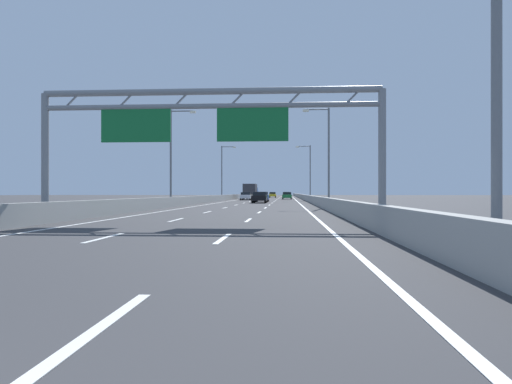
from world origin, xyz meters
The scene contains 53 objects.
ground_plane centered at (0.00, 100.00, 0.00)m, with size 260.00×260.00×0.00m, color #38383A.
lane_dash_left_1 centered at (-1.80, 12.50, 0.01)m, with size 0.16×3.00×0.01m, color white.
lane_dash_left_2 centered at (-1.80, 21.50, 0.01)m, with size 0.16×3.00×0.01m, color white.
lane_dash_left_3 centered at (-1.80, 30.50, 0.01)m, with size 0.16×3.00×0.01m, color white.
lane_dash_left_4 centered at (-1.80, 39.50, 0.01)m, with size 0.16×3.00×0.01m, color white.
lane_dash_left_5 centered at (-1.80, 48.50, 0.01)m, with size 0.16×3.00×0.01m, color white.
lane_dash_left_6 centered at (-1.80, 57.50, 0.01)m, with size 0.16×3.00×0.01m, color white.
lane_dash_left_7 centered at (-1.80, 66.50, 0.01)m, with size 0.16×3.00×0.01m, color white.
lane_dash_left_8 centered at (-1.80, 75.50, 0.01)m, with size 0.16×3.00×0.01m, color white.
lane_dash_left_9 centered at (-1.80, 84.50, 0.01)m, with size 0.16×3.00×0.01m, color white.
lane_dash_left_10 centered at (-1.80, 93.50, 0.01)m, with size 0.16×3.00×0.01m, color white.
lane_dash_left_11 centered at (-1.80, 102.50, 0.01)m, with size 0.16×3.00×0.01m, color white.
lane_dash_left_12 centered at (-1.80, 111.50, 0.01)m, with size 0.16×3.00×0.01m, color white.
lane_dash_left_13 centered at (-1.80, 120.50, 0.01)m, with size 0.16×3.00×0.01m, color white.
lane_dash_left_14 centered at (-1.80, 129.50, 0.01)m, with size 0.16×3.00×0.01m, color white.
lane_dash_left_15 centered at (-1.80, 138.50, 0.01)m, with size 0.16×3.00×0.01m, color white.
lane_dash_left_16 centered at (-1.80, 147.50, 0.01)m, with size 0.16×3.00×0.01m, color white.
lane_dash_left_17 centered at (-1.80, 156.50, 0.01)m, with size 0.16×3.00×0.01m, color white.
lane_dash_right_0 centered at (1.80, 3.50, 0.01)m, with size 0.16×3.00×0.01m, color white.
lane_dash_right_1 centered at (1.80, 12.50, 0.01)m, with size 0.16×3.00×0.01m, color white.
lane_dash_right_2 centered at (1.80, 21.50, 0.01)m, with size 0.16×3.00×0.01m, color white.
lane_dash_right_3 centered at (1.80, 30.50, 0.01)m, with size 0.16×3.00×0.01m, color white.
lane_dash_right_4 centered at (1.80, 39.50, 0.01)m, with size 0.16×3.00×0.01m, color white.
lane_dash_right_5 centered at (1.80, 48.50, 0.01)m, with size 0.16×3.00×0.01m, color white.
lane_dash_right_6 centered at (1.80, 57.50, 0.01)m, with size 0.16×3.00×0.01m, color white.
lane_dash_right_7 centered at (1.80, 66.50, 0.01)m, with size 0.16×3.00×0.01m, color white.
lane_dash_right_8 centered at (1.80, 75.50, 0.01)m, with size 0.16×3.00×0.01m, color white.
lane_dash_right_9 centered at (1.80, 84.50, 0.01)m, with size 0.16×3.00×0.01m, color white.
lane_dash_right_10 centered at (1.80, 93.50, 0.01)m, with size 0.16×3.00×0.01m, color white.
lane_dash_right_11 centered at (1.80, 102.50, 0.01)m, with size 0.16×3.00×0.01m, color white.
lane_dash_right_12 centered at (1.80, 111.50, 0.01)m, with size 0.16×3.00×0.01m, color white.
lane_dash_right_13 centered at (1.80, 120.50, 0.01)m, with size 0.16×3.00×0.01m, color white.
lane_dash_right_14 centered at (1.80, 129.50, 0.01)m, with size 0.16×3.00×0.01m, color white.
lane_dash_right_15 centered at (1.80, 138.50, 0.01)m, with size 0.16×3.00×0.01m, color white.
lane_dash_right_16 centered at (1.80, 147.50, 0.01)m, with size 0.16×3.00×0.01m, color white.
lane_dash_right_17 centered at (1.80, 156.50, 0.01)m, with size 0.16×3.00×0.01m, color white.
edge_line_left centered at (-5.25, 88.00, 0.01)m, with size 0.16×176.00×0.01m, color white.
edge_line_right centered at (5.25, 88.00, 0.01)m, with size 0.16×176.00×0.01m, color white.
barrier_left centered at (-6.90, 110.00, 0.47)m, with size 0.45×220.00×0.95m.
barrier_right centered at (6.90, 110.00, 0.47)m, with size 0.45×220.00×0.95m.
sign_gantry centered at (-0.17, 20.75, 4.82)m, with size 16.61×0.36×6.36m.
streetlamp_left_mid centered at (-7.47, 43.52, 5.40)m, with size 2.58×0.28×9.50m.
streetlamp_right_mid centered at (7.47, 43.52, 5.40)m, with size 2.58×0.28×9.50m.
streetlamp_left_far centered at (-7.47, 78.98, 5.40)m, with size 2.58×0.28×9.50m.
streetlamp_right_far centered at (7.47, 78.98, 5.40)m, with size 2.58×0.28×9.50m.
black_car centered at (0.17, 58.47, 0.74)m, with size 1.86×4.67×1.43m.
silver_car centered at (3.81, 109.86, 0.75)m, with size 1.76×4.18×1.45m.
orange_car centered at (3.44, 125.58, 0.77)m, with size 1.87×4.64×1.48m.
yellow_car centered at (0.00, 117.43, 0.75)m, with size 1.75×4.41×1.44m.
white_car centered at (-3.47, 79.72, 0.72)m, with size 1.86×4.46×1.38m.
green_car centered at (3.71, 90.23, 0.71)m, with size 1.86×4.62×1.37m.
blue_car centered at (0.09, 65.48, 0.76)m, with size 1.89×4.18×1.46m.
box_truck centered at (-3.61, 91.13, 1.65)m, with size 2.41×8.99×3.03m.
Camera 1 is at (3.70, -1.04, 1.38)m, focal length 32.35 mm.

